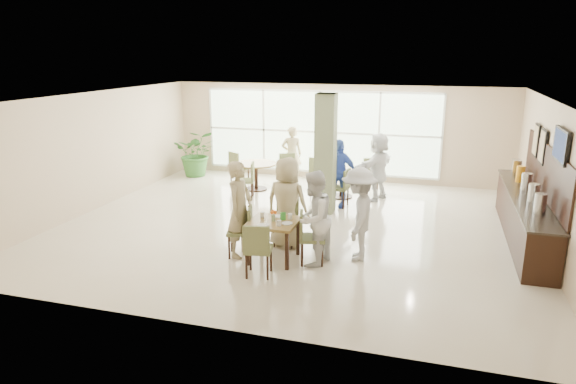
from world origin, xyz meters
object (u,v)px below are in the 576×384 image
(main_table, at_px, (273,226))
(buffet_counter, at_px, (525,213))
(teen_right, at_px, (313,219))
(round_table_left, at_px, (256,169))
(teen_standing, at_px, (359,214))
(adult_b, at_px, (378,167))
(adult_a, at_px, (338,173))
(adult_standing, at_px, (292,154))
(round_table_right, at_px, (342,176))
(potted_plant, at_px, (196,153))
(teen_left, at_px, (240,209))
(teen_far, at_px, (287,203))

(main_table, xyz_separation_m, buffet_counter, (4.55, 2.46, -0.09))
(buffet_counter, xyz_separation_m, teen_right, (-3.81, -2.44, 0.31))
(main_table, bearing_deg, buffet_counter, 28.43)
(round_table_left, height_order, teen_standing, teen_standing)
(round_table_left, xyz_separation_m, adult_b, (3.34, -0.06, 0.28))
(adult_a, bearing_deg, teen_standing, -63.18)
(buffet_counter, bearing_deg, teen_standing, -147.35)
(buffet_counter, height_order, teen_right, buffet_counter)
(adult_standing, bearing_deg, round_table_right, 122.53)
(main_table, distance_m, potted_plant, 7.11)
(teen_standing, bearing_deg, adult_b, 177.50)
(round_table_right, height_order, teen_left, teen_left)
(potted_plant, relative_size, teen_right, 0.82)
(round_table_right, xyz_separation_m, adult_b, (0.93, 0.02, 0.29))
(teen_left, distance_m, teen_standing, 2.18)
(buffet_counter, distance_m, adult_a, 4.28)
(teen_far, xyz_separation_m, teen_standing, (1.43, -0.26, -0.03))
(main_table, height_order, round_table_right, same)
(main_table, bearing_deg, adult_standing, 102.85)
(teen_standing, xyz_separation_m, adult_a, (-1.01, 3.20, -0.02))
(round_table_left, height_order, adult_standing, adult_standing)
(teen_standing, bearing_deg, teen_far, -104.66)
(round_table_right, distance_m, teen_far, 3.83)
(adult_b, bearing_deg, potted_plant, -77.81)
(round_table_left, bearing_deg, teen_standing, -49.97)
(round_table_right, distance_m, teen_left, 4.63)
(buffet_counter, xyz_separation_m, teen_far, (-4.52, -1.72, 0.34))
(potted_plant, bearing_deg, round_table_left, -23.84)
(teen_left, xyz_separation_m, adult_a, (1.13, 3.64, -0.06))
(round_table_left, distance_m, teen_standing, 5.42)
(potted_plant, height_order, teen_standing, teen_standing)
(adult_a, bearing_deg, potted_plant, 167.05)
(main_table, xyz_separation_m, teen_right, (0.74, 0.02, 0.21))
(adult_a, bearing_deg, main_table, -87.72)
(round_table_left, xyz_separation_m, teen_right, (2.75, -4.61, 0.28))
(teen_standing, bearing_deg, buffet_counter, 118.12)
(round_table_right, xyz_separation_m, teen_standing, (1.07, -4.06, 0.29))
(main_table, distance_m, round_table_left, 5.05)
(buffet_counter, xyz_separation_m, adult_standing, (-5.86, 3.27, 0.27))
(potted_plant, distance_m, adult_b, 5.75)
(buffet_counter, bearing_deg, adult_b, 146.90)
(round_table_right, distance_m, adult_standing, 2.09)
(teen_right, height_order, teen_standing, teen_standing)
(round_table_right, bearing_deg, teen_right, -85.67)
(teen_left, relative_size, teen_right, 1.05)
(round_table_right, xyz_separation_m, teen_left, (-1.06, -4.49, 0.33))
(round_table_left, bearing_deg, adult_b, -1.08)
(buffet_counter, distance_m, teen_far, 4.84)
(main_table, height_order, teen_left, teen_left)
(round_table_right, distance_m, teen_standing, 4.21)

